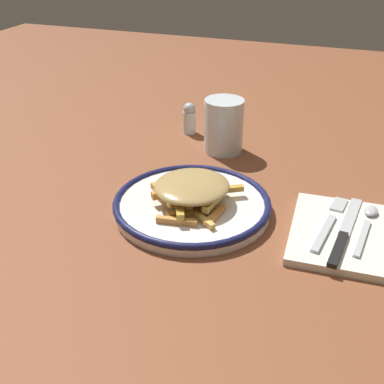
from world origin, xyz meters
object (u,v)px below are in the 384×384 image
plate (192,205)px  fries_heap (193,189)px  napkin (345,234)px  water_glass (224,126)px  salt_shaker (189,118)px  fork (329,223)px  spoon (368,221)px  knife (343,235)px

plate → fries_heap: 0.03m
napkin → water_glass: 0.38m
fries_heap → water_glass: (-0.02, 0.26, 0.01)m
water_glass → salt_shaker: water_glass is taller
salt_shaker → water_glass: bearing=-33.6°
fork → spoon: size_ratio=1.16×
water_glass → spoon: bearing=-35.1°
fries_heap → water_glass: bearing=95.0°
spoon → salt_shaker: salt_shaker is taller
plate → spoon: (0.29, 0.04, 0.00)m
spoon → knife: bearing=-122.5°
plate → fries_heap: (0.00, 0.00, 0.03)m
knife → fries_heap: bearing=176.9°
salt_shaker → napkin: bearing=-40.1°
water_glass → fries_heap: bearing=-85.0°
fries_heap → knife: fries_heap is taller
fork → spoon: spoon is taller
fork → fries_heap: bearing=-175.7°
napkin → spoon: (0.03, 0.03, 0.01)m
fork → water_glass: water_glass is taller
water_glass → plate: bearing=-85.4°
napkin → water_glass: water_glass is taller
plate → napkin: (0.26, 0.01, -0.01)m
plate → spoon: bearing=8.0°
napkin → knife: bearing=-96.2°
fork → knife: bearing=-51.9°
fries_heap → knife: bearing=-3.1°
knife → salt_shaker: bearing=138.1°
fries_heap → napkin: size_ratio=0.84×
plate → fork: 0.23m
knife → water_glass: bearing=135.5°
water_glass → fork: bearing=-43.7°
spoon → plate: bearing=-172.0°
plate → fork: bearing=4.4°
spoon → salt_shaker: 0.50m
fries_heap → fork: bearing=4.3°
napkin → fork: 0.03m
fries_heap → napkin: (0.25, 0.01, -0.04)m
fries_heap → fork: 0.23m
napkin → salt_shaker: size_ratio=2.79×
napkin → fork: size_ratio=1.15×
plate → salt_shaker: size_ratio=3.75×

